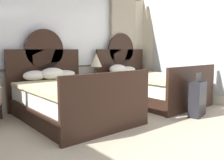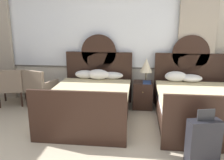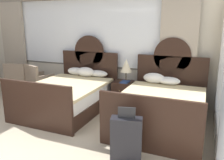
# 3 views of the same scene
# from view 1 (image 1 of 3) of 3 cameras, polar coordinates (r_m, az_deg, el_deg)

# --- Properties ---
(wall_back_window) EXTENTS (6.58, 0.22, 2.70)m
(wall_back_window) POSITION_cam_1_polar(r_m,az_deg,el_deg) (5.32, -18.11, 9.13)
(wall_back_window) COLOR beige
(wall_back_window) RESTS_ON ground_plane
(wall_right_mirror) EXTENTS (0.08, 4.67, 2.70)m
(wall_right_mirror) POSITION_cam_1_polar(r_m,az_deg,el_deg) (5.91, 24.12, 7.69)
(wall_right_mirror) COLOR beige
(wall_right_mirror) RESTS_ON ground_plane
(bed_near_window) EXTENTS (1.60, 2.19, 1.65)m
(bed_near_window) POSITION_cam_1_polar(r_m,az_deg,el_deg) (4.45, -9.83, -4.23)
(bed_near_window) COLOR black
(bed_near_window) RESTS_ON ground_plane
(bed_near_mirror) EXTENTS (1.60, 2.19, 1.65)m
(bed_near_mirror) POSITION_cam_1_polar(r_m,az_deg,el_deg) (5.78, 8.81, -1.60)
(bed_near_mirror) COLOR black
(bed_near_mirror) RESTS_ON ground_plane
(nightstand_between_beds) EXTENTS (0.44, 0.47, 0.62)m
(nightstand_between_beds) POSITION_cam_1_polar(r_m,az_deg,el_deg) (5.60, -3.87, -2.36)
(nightstand_between_beds) COLOR black
(nightstand_between_beds) RESTS_ON ground_plane
(table_lamp_on_nightstand) EXTENTS (0.27, 0.27, 0.53)m
(table_lamp_on_nightstand) POSITION_cam_1_polar(r_m,az_deg,el_deg) (5.60, -3.74, 4.63)
(table_lamp_on_nightstand) COLOR brown
(table_lamp_on_nightstand) RESTS_ON nightstand_between_beds
(book_on_nightstand) EXTENTS (0.18, 0.26, 0.03)m
(book_on_nightstand) POSITION_cam_1_polar(r_m,az_deg,el_deg) (5.53, -2.67, 0.91)
(book_on_nightstand) COLOR navy
(book_on_nightstand) RESTS_ON nightstand_between_beds
(suitcase_on_floor) EXTENTS (0.49, 0.30, 0.81)m
(suitcase_on_floor) POSITION_cam_1_polar(r_m,az_deg,el_deg) (4.78, 19.48, -4.17)
(suitcase_on_floor) COLOR black
(suitcase_on_floor) RESTS_ON ground_plane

